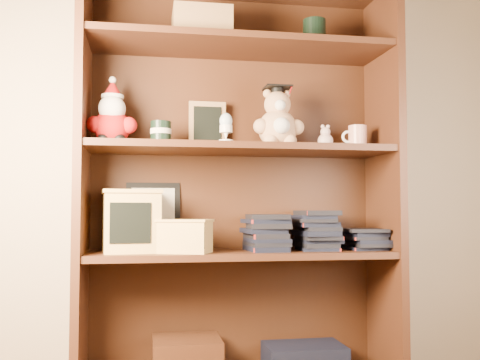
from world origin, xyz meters
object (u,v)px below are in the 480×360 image
at_px(bookcase, 237,191).
at_px(treats_box, 131,221).
at_px(grad_teddy_bear, 278,123).
at_px(teacher_mug, 357,137).

height_order(bookcase, treats_box, bookcase).
relative_size(grad_teddy_bear, treats_box, 1.06).
xyz_separation_m(bookcase, grad_teddy_bear, (0.15, -0.06, 0.26)).
bearing_deg(grad_teddy_bear, teacher_mug, 1.30).
bearing_deg(bookcase, treats_box, -172.74).
distance_m(teacher_mug, treats_box, 0.94).
xyz_separation_m(teacher_mug, treats_box, (-0.88, -0.00, -0.33)).
xyz_separation_m(grad_teddy_bear, teacher_mug, (0.33, 0.01, -0.05)).
bearing_deg(bookcase, grad_teddy_bear, -21.05).
height_order(teacher_mug, treats_box, teacher_mug).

